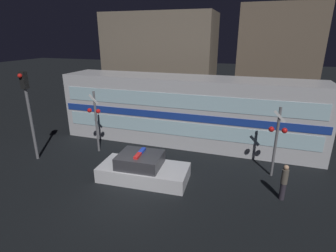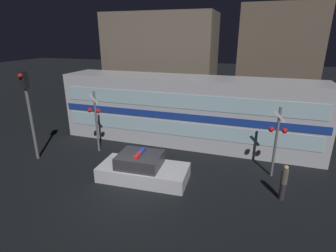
# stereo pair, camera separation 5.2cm
# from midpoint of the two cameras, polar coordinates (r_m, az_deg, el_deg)

# --- Properties ---
(ground_plane) EXTENTS (120.00, 120.00, 0.00)m
(ground_plane) POSITION_cam_midpoint_polar(r_m,az_deg,el_deg) (11.99, -8.39, -15.05)
(ground_plane) COLOR black
(train) EXTENTS (16.21, 2.88, 4.27)m
(train) POSITION_cam_midpoint_polar(r_m,az_deg,el_deg) (16.85, 4.14, 3.37)
(train) COLOR silver
(train) RESTS_ON ground_plane
(police_car) EXTENTS (4.40, 2.18, 1.43)m
(police_car) POSITION_cam_midpoint_polar(r_m,az_deg,el_deg) (12.99, -5.41, -9.31)
(police_car) COLOR silver
(police_car) RESTS_ON ground_plane
(pedestrian) EXTENTS (0.28, 0.28, 1.64)m
(pedestrian) POSITION_cam_midpoint_polar(r_m,az_deg,el_deg) (12.30, 23.99, -11.12)
(pedestrian) COLOR #2D2833
(pedestrian) RESTS_ON ground_plane
(crossing_signal_near) EXTENTS (0.84, 0.34, 3.57)m
(crossing_signal_near) POSITION_cam_midpoint_polar(r_m,az_deg,el_deg) (13.54, 22.66, -2.36)
(crossing_signal_near) COLOR slate
(crossing_signal_near) RESTS_ON ground_plane
(crossing_signal_far) EXTENTS (0.84, 0.34, 3.70)m
(crossing_signal_far) POSITION_cam_midpoint_polar(r_m,az_deg,el_deg) (15.90, -15.41, 1.78)
(crossing_signal_far) COLOR slate
(crossing_signal_far) RESTS_ON ground_plane
(traffic_light_corner) EXTENTS (0.30, 0.46, 4.95)m
(traffic_light_corner) POSITION_cam_midpoint_polar(r_m,az_deg,el_deg) (15.92, -28.06, 4.31)
(traffic_light_corner) COLOR slate
(traffic_light_corner) RESTS_ON ground_plane
(building_left) EXTENTS (9.36, 4.31, 8.51)m
(building_left) POSITION_cam_midpoint_polar(r_m,az_deg,el_deg) (23.79, -1.50, 13.21)
(building_left) COLOR #726656
(building_left) RESTS_ON ground_plane
(building_center) EXTENTS (6.09, 4.23, 9.01)m
(building_center) POSITION_cam_midpoint_polar(r_m,az_deg,el_deg) (23.91, 22.53, 12.44)
(building_center) COLOR brown
(building_center) RESTS_ON ground_plane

